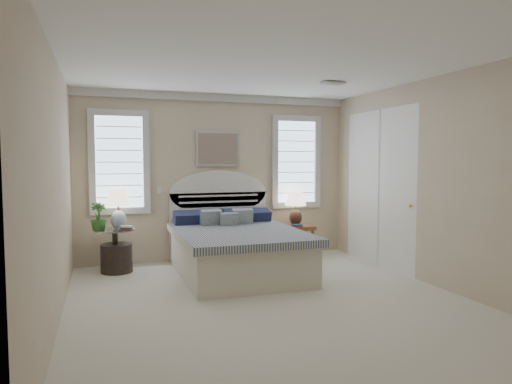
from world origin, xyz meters
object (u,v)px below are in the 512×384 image
object	(u,v)px
bed	(235,246)
side_table_left	(115,246)
nightstand_right	(298,234)
lamp_left	(118,204)
floor_pot	(117,258)
lamp_right	(296,204)

from	to	relation	value
bed	side_table_left	distance (m)	1.75
nightstand_right	lamp_left	world-z (taller)	lamp_left
side_table_left	floor_pot	world-z (taller)	side_table_left
side_table_left	lamp_right	size ratio (longest dim) A/B	1.08
bed	side_table_left	bearing A→B (deg)	160.26
bed	side_table_left	world-z (taller)	bed
side_table_left	nightstand_right	bearing A→B (deg)	1.94
side_table_left	nightstand_right	world-z (taller)	side_table_left
bed	side_table_left	xyz separation A→B (m)	(-1.65, 0.59, 0.00)
floor_pot	lamp_right	world-z (taller)	lamp_right
side_table_left	lamp_left	distance (m)	0.61
floor_pot	lamp_left	world-z (taller)	lamp_left
floor_pot	lamp_right	bearing A→B (deg)	3.52
floor_pot	side_table_left	bearing A→B (deg)	125.81
bed	floor_pot	xyz separation A→B (m)	(-1.63, 0.57, -0.18)
bed	lamp_right	size ratio (longest dim) A/B	3.89
lamp_left	lamp_right	xyz separation A→B (m)	(2.87, 0.11, -0.10)
nightstand_right	lamp_left	size ratio (longest dim) A/B	0.90
side_table_left	nightstand_right	xyz separation A→B (m)	(2.95, 0.10, -0.00)
side_table_left	lamp_left	bearing A→B (deg)	39.87
side_table_left	lamp_left	xyz separation A→B (m)	(0.05, 0.05, 0.60)
lamp_right	lamp_left	bearing A→B (deg)	-177.77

